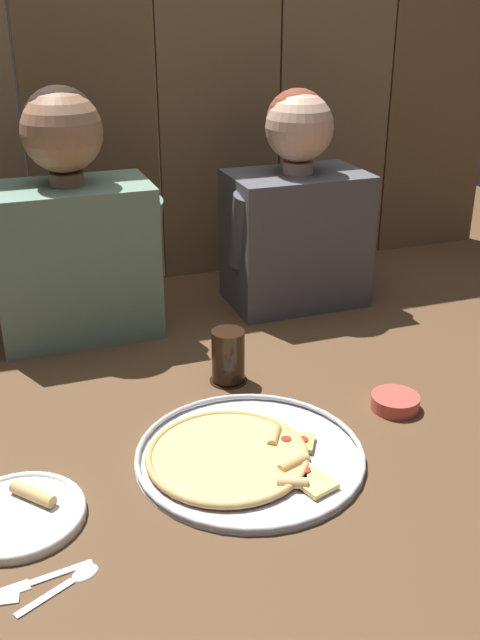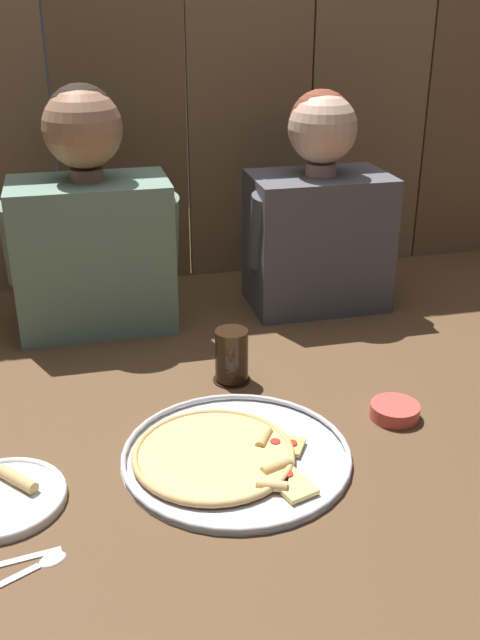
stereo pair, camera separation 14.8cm
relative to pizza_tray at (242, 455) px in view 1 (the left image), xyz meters
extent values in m
plane|color=brown|center=(0.10, 0.12, -0.01)|extent=(3.20, 3.20, 0.00)
cylinder|color=silver|center=(0.01, 0.00, -0.01)|extent=(0.43, 0.43, 0.01)
torus|color=silver|center=(0.01, 0.00, 0.00)|extent=(0.43, 0.43, 0.01)
cylinder|color=#B23823|center=(-0.03, 0.01, 0.00)|extent=(0.30, 0.30, 0.00)
cylinder|color=#F4D170|center=(-0.03, 0.01, 0.00)|extent=(0.28, 0.28, 0.01)
torus|color=tan|center=(-0.03, 0.01, 0.00)|extent=(0.30, 0.30, 0.01)
cube|color=#EABC56|center=(0.11, 0.01, 0.00)|extent=(0.09, 0.09, 0.01)
cylinder|color=tan|center=(0.08, 0.03, 0.01)|extent=(0.05, 0.06, 0.02)
cylinder|color=#A3281E|center=(0.12, 0.00, 0.01)|extent=(0.02, 0.02, 0.00)
cylinder|color=#A3281E|center=(0.09, 0.01, 0.01)|extent=(0.02, 0.02, 0.00)
cube|color=#EABC56|center=(0.07, -0.07, 0.00)|extent=(0.08, 0.10, 0.01)
cylinder|color=tan|center=(0.05, -0.11, 0.01)|extent=(0.06, 0.04, 0.02)
cylinder|color=#A3281E|center=(0.07, -0.06, 0.01)|extent=(0.02, 0.02, 0.00)
cube|color=#F4D170|center=(0.09, -0.11, 0.00)|extent=(0.08, 0.10, 0.01)
cylinder|color=tan|center=(0.07, -0.07, 0.01)|extent=(0.06, 0.04, 0.02)
cylinder|color=#A3281E|center=(0.09, -0.09, 0.01)|extent=(0.02, 0.02, 0.00)
cylinder|color=white|center=(-0.40, -0.03, 0.00)|extent=(0.22, 0.22, 0.01)
torus|color=white|center=(-0.40, -0.03, 0.00)|extent=(0.22, 0.22, 0.01)
cylinder|color=tan|center=(-0.38, 0.00, 0.01)|extent=(0.07, 0.08, 0.02)
cylinder|color=black|center=(0.07, 0.29, -0.01)|extent=(0.08, 0.08, 0.01)
cylinder|color=black|center=(0.07, 0.29, 0.05)|extent=(0.07, 0.07, 0.12)
cylinder|color=#CC4C42|center=(0.36, 0.06, 0.01)|extent=(0.10, 0.10, 0.03)
cylinder|color=#B23823|center=(0.36, 0.06, 0.01)|extent=(0.08, 0.08, 0.02)
cube|color=silver|center=(-0.43, -0.21, -0.01)|extent=(0.04, 0.03, 0.01)
cube|color=silver|center=(-0.35, -0.18, -0.01)|extent=(0.10, 0.03, 0.01)
cube|color=silver|center=(-0.43, -0.19, -0.01)|extent=(0.06, 0.03, 0.00)
cube|color=silver|center=(-0.38, -0.22, -0.01)|extent=(0.09, 0.05, 0.01)
ellipsoid|color=silver|center=(-0.32, -0.19, -0.01)|extent=(0.05, 0.05, 0.01)
cube|color=slate|center=(-0.20, 0.67, 0.18)|extent=(0.39, 0.23, 0.38)
cylinder|color=#9E7051|center=(-0.20, 0.67, 0.38)|extent=(0.08, 0.08, 0.03)
sphere|color=#9E7051|center=(-0.20, 0.67, 0.49)|extent=(0.19, 0.19, 0.19)
sphere|color=black|center=(-0.20, 0.68, 0.51)|extent=(0.17, 0.17, 0.17)
cylinder|color=slate|center=(-0.02, 0.63, 0.24)|extent=(0.08, 0.14, 0.22)
cube|color=#4C4C51|center=(0.40, 0.67, 0.17)|extent=(0.36, 0.23, 0.36)
cylinder|color=#DBAD8E|center=(0.40, 0.67, 0.37)|extent=(0.08, 0.08, 0.03)
sphere|color=#DBAD8E|center=(0.40, 0.67, 0.47)|extent=(0.18, 0.18, 0.18)
sphere|color=brown|center=(0.40, 0.68, 0.48)|extent=(0.16, 0.16, 0.16)
cylinder|color=#4C4C51|center=(0.24, 0.63, 0.22)|extent=(0.08, 0.12, 0.21)
cylinder|color=#4C4C51|center=(0.56, 0.63, 0.22)|extent=(0.08, 0.13, 0.21)
cube|color=brown|center=(-0.08, 0.98, 0.56)|extent=(0.36, 0.03, 1.14)
cube|color=brown|center=(0.28, 0.98, 0.56)|extent=(0.36, 0.03, 1.14)
cube|color=brown|center=(0.65, 0.98, 0.56)|extent=(0.36, 0.03, 1.14)
cube|color=brown|center=(1.02, 0.98, 0.56)|extent=(0.36, 0.03, 1.14)
camera|label=1|loc=(-0.38, -1.05, 0.79)|focal=40.67mm
camera|label=2|loc=(-0.24, -1.09, 0.79)|focal=40.67mm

